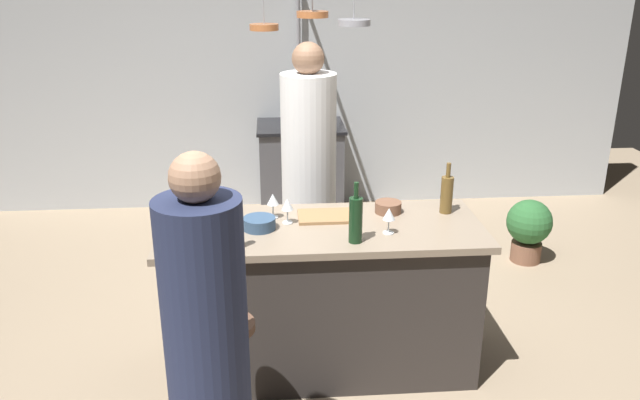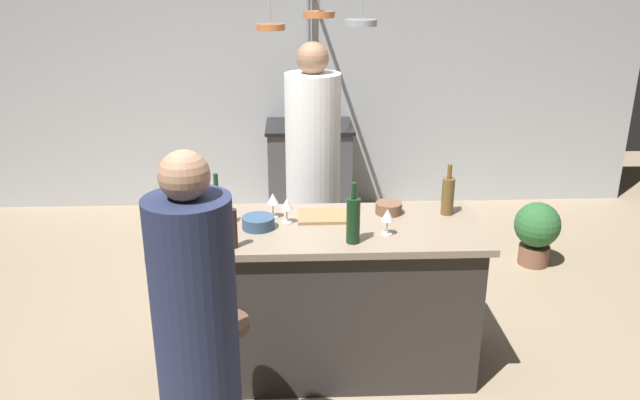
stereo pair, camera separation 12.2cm
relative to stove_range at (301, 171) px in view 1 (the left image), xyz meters
The scene contains 20 objects.
ground_plane 2.49m from the stove_range, 90.00° to the right, with size 9.00×9.00×0.00m, color gray.
back_wall 0.94m from the stove_range, 90.00° to the left, with size 6.40×0.16×2.60m, color #B2B7BC.
kitchen_island 2.45m from the stove_range, 90.00° to the right, with size 1.80×0.72×0.90m.
stove_range is the anchor object (origin of this frame).
chef 1.53m from the stove_range, 90.54° to the right, with size 0.38×0.38×1.80m.
bar_stool_left 3.11m from the stove_range, 99.23° to the right, with size 0.28×0.28×0.68m.
guest_left 3.51m from the stove_range, 99.13° to the right, with size 0.34×0.34×1.63m.
overhead_pot_rack 1.32m from the stove_range, 86.25° to the right, with size 0.87×1.39×2.17m.
potted_plant 2.12m from the stove_range, 33.16° to the right, with size 0.36×0.36×0.52m.
cutting_board 2.37m from the stove_range, 89.21° to the right, with size 0.32×0.22×0.02m, color #997047.
pepper_mill 2.81m from the stove_range, 99.70° to the right, with size 0.05×0.05×0.21m, color #382319.
wine_bottle_white 2.53m from the stove_range, 107.07° to the right, with size 0.07×0.07×0.31m.
wine_bottle_green 2.55m from the stove_range, 103.32° to the right, with size 0.07×0.07×0.31m.
wine_bottle_amber 2.48m from the stove_range, 72.12° to the right, with size 0.07×0.07×0.30m.
wine_bottle_red 2.74m from the stove_range, 86.66° to the right, with size 0.07×0.07×0.33m.
wine_glass_near_right_guest 2.38m from the stove_range, 96.70° to the right, with size 0.07×0.07×0.15m.
wine_glass_near_left_guest 2.46m from the stove_range, 94.55° to the right, with size 0.07×0.07×0.15m.
wine_glass_by_chef 2.66m from the stove_range, 82.27° to the right, with size 0.07×0.07×0.15m.
mixing_bowl_blue 2.53m from the stove_range, 98.05° to the right, with size 0.18×0.18×0.07m, color #334C6B.
mixing_bowl_wooden 2.36m from the stove_range, 79.92° to the right, with size 0.15×0.15×0.07m, color brown.
Camera 1 is at (-0.27, -3.25, 2.26)m, focal length 35.55 mm.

